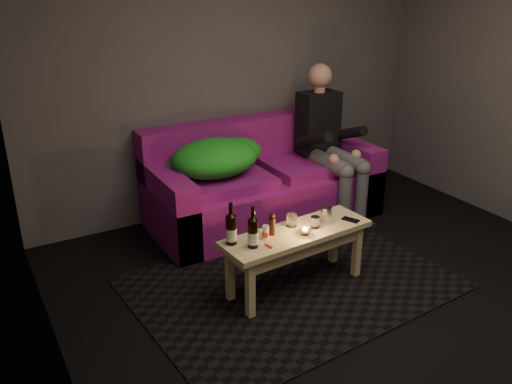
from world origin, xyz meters
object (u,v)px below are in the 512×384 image
Objects in this scene: coffee_table at (296,241)px; steel_cup at (326,214)px; person at (328,139)px; beer_bottle_a at (231,229)px; beer_bottle_b at (253,232)px; sofa at (262,185)px.

steel_cup is at bearing 6.59° from coffee_table.
person is 4.64× the size of beer_bottle_a.
person is 1.21× the size of coffee_table.
person reaches higher than beer_bottle_b.
sofa reaches higher than beer_bottle_a.
sofa is at bearing 51.65° from beer_bottle_a.
sofa is at bearing 57.54° from beer_bottle_b.
coffee_table is at bearing -6.77° from beer_bottle_a.
coffee_table is (-0.40, -1.17, 0.05)m from sofa.
steel_cup is (0.66, 0.09, -0.05)m from beer_bottle_b.
beer_bottle_a is at bearing -147.62° from person.
sofa is 1.47m from beer_bottle_b.
beer_bottle_a is at bearing -128.35° from sofa.
beer_bottle_b is at bearing -142.74° from person.
beer_bottle_b is at bearing -172.62° from steel_cup.
beer_bottle_b is (-1.39, -1.06, -0.15)m from person.
beer_bottle_a is 0.76m from steel_cup.
sofa is 19.04× the size of steel_cup.
beer_bottle_a is (-0.48, 0.06, 0.19)m from coffee_table.
steel_cup is (0.28, 0.03, 0.14)m from coffee_table.
coffee_table is at bearing 7.96° from beer_bottle_b.
beer_bottle_b is 0.67m from steel_cup.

